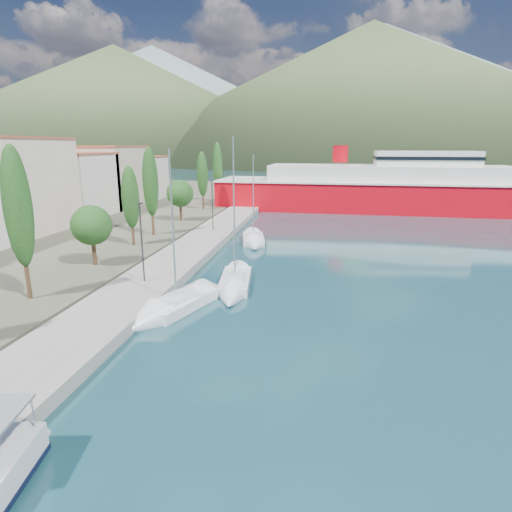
# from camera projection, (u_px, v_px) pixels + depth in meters

# --- Properties ---
(ground) EXTENTS (1400.00, 1400.00, 0.00)m
(ground) POSITION_uv_depth(u_px,v_px,m) (311.00, 182.00, 132.12)
(ground) COLOR #19424B
(quay) EXTENTS (5.00, 88.00, 0.80)m
(quay) POSITION_uv_depth(u_px,v_px,m) (188.00, 253.00, 43.60)
(quay) COLOR gray
(quay) RESTS_ON ground
(hills_far) EXTENTS (1480.00, 900.00, 180.00)m
(hills_far) POSITION_uv_depth(u_px,v_px,m) (431.00, 94.00, 567.78)
(hills_far) COLOR gray
(hills_far) RESTS_ON ground
(hills_near) EXTENTS (1010.00, 520.00, 115.00)m
(hills_near) POSITION_uv_depth(u_px,v_px,m) (446.00, 97.00, 345.87)
(hills_near) COLOR #485B33
(hills_near) RESTS_ON ground
(town_buildings) EXTENTS (9.20, 69.20, 11.30)m
(town_buildings) POSITION_uv_depth(u_px,v_px,m) (44.00, 188.00, 56.27)
(town_buildings) COLOR beige
(town_buildings) RESTS_ON land_strip
(tree_row) EXTENTS (3.73, 63.37, 10.94)m
(tree_row) POSITION_uv_depth(u_px,v_px,m) (151.00, 192.00, 49.52)
(tree_row) COLOR #47301E
(tree_row) RESTS_ON land_strip
(lamp_posts) EXTENTS (0.15, 44.99, 6.06)m
(lamp_posts) POSITION_uv_depth(u_px,v_px,m) (137.00, 242.00, 31.59)
(lamp_posts) COLOR #2D2D33
(lamp_posts) RESTS_ON quay
(sailboat_near) EXTENTS (5.04, 8.55, 11.80)m
(sailboat_near) POSITION_uv_depth(u_px,v_px,m) (161.00, 313.00, 28.07)
(sailboat_near) COLOR silver
(sailboat_near) RESTS_ON ground
(sailboat_mid) EXTENTS (3.33, 8.95, 12.57)m
(sailboat_mid) POSITION_uv_depth(u_px,v_px,m) (233.00, 290.00, 32.66)
(sailboat_mid) COLOR silver
(sailboat_mid) RESTS_ON ground
(sailboat_far) EXTENTS (3.81, 7.76, 10.94)m
(sailboat_far) POSITION_uv_depth(u_px,v_px,m) (254.00, 243.00, 48.40)
(sailboat_far) COLOR silver
(sailboat_far) RESTS_ON ground
(ferry) EXTENTS (58.72, 14.20, 11.59)m
(ferry) POSITION_uv_depth(u_px,v_px,m) (387.00, 190.00, 73.71)
(ferry) COLOR red
(ferry) RESTS_ON ground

